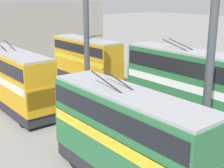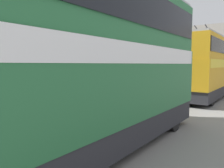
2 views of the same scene
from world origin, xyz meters
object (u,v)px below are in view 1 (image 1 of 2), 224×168
at_px(bus_left_far, 86,58).
at_px(bus_right_far, 14,77).
at_px(bus_left_near, 190,82).
at_px(person_aisle_midway, 130,113).
at_px(person_by_right_row, 130,141).
at_px(oil_drum, 65,115).
at_px(bus_right_near, 127,134).
at_px(person_by_left_row, 165,118).

xyz_separation_m(bus_left_far, bus_right_far, (-3.20, 9.11, 0.04)).
distance_m(bus_left_near, person_aisle_midway, 4.94).
distance_m(person_by_right_row, oil_drum, 7.10).
bearing_deg(bus_left_near, person_by_right_row, 100.08).
height_order(bus_right_near, oil_drum, bus_right_near).
relative_size(bus_left_near, bus_right_far, 1.09).
distance_m(bus_right_near, person_by_right_row, 3.64).
bearing_deg(bus_right_near, bus_right_far, 0.00).
distance_m(bus_right_near, person_aisle_midway, 7.81).
relative_size(bus_left_near, bus_left_far, 1.17).
height_order(bus_right_near, person_by_left_row, bus_right_near).
distance_m(bus_right_far, person_by_left_row, 12.36).
bearing_deg(person_by_left_row, bus_right_near, -10.50).
distance_m(bus_right_far, person_by_right_row, 11.89).
height_order(bus_left_far, person_aisle_midway, bus_left_far).
height_order(bus_left_near, person_by_left_row, bus_left_near).
bearing_deg(bus_right_near, person_by_left_row, -62.56).
bearing_deg(oil_drum, person_by_left_row, -142.59).
relative_size(bus_left_far, person_by_left_row, 5.34).
bearing_deg(bus_right_near, bus_left_near, -69.41).
bearing_deg(person_by_right_row, bus_right_near, -173.62).
bearing_deg(bus_left_far, bus_right_near, 151.69).
xyz_separation_m(bus_left_far, person_by_left_row, (-13.54, 2.61, -1.79)).
distance_m(bus_left_far, oil_drum, 10.71).
height_order(bus_right_far, person_by_right_row, bus_right_far).
bearing_deg(bus_right_far, oil_drum, -155.93).
xyz_separation_m(bus_left_far, person_by_right_row, (-14.72, 6.91, -1.83)).
relative_size(bus_right_near, oil_drum, 11.59).
distance_m(bus_right_near, bus_right_far, 13.73).
xyz_separation_m(bus_left_near, bus_right_near, (-3.42, 9.11, -0.23)).
bearing_deg(bus_right_near, person_aisle_midway, -43.00).
relative_size(bus_left_near, person_by_left_row, 6.26).
distance_m(bus_left_near, person_by_right_row, 7.33).
distance_m(bus_left_near, oil_drum, 9.58).
xyz_separation_m(person_by_right_row, oil_drum, (7.08, 0.22, -0.49)).
relative_size(person_aisle_midway, person_by_right_row, 1.02).
xyz_separation_m(bus_right_near, oil_drum, (9.27, -1.99, -2.38)).
relative_size(bus_right_far, person_by_left_row, 5.75).
bearing_deg(bus_right_near, person_by_right_row, -45.16).
bearing_deg(person_by_right_row, bus_right_far, 62.38).
bearing_deg(bus_right_far, person_by_right_row, -169.16).
bearing_deg(bus_left_near, bus_right_far, 41.50).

